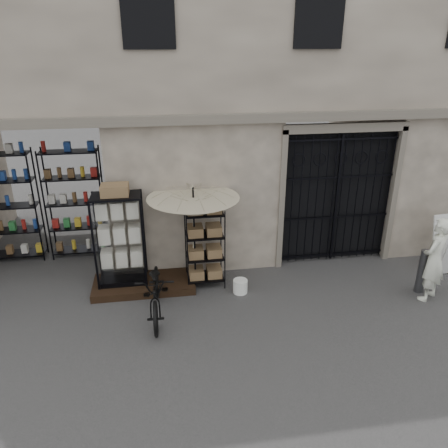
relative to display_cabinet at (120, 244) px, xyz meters
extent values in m
plane|color=black|center=(2.80, -1.64, -0.96)|extent=(80.00, 80.00, 0.00)
cube|color=#B7A793|center=(2.80, 2.36, 3.54)|extent=(14.00, 4.00, 9.00)
cube|color=black|center=(-1.70, 1.16, 0.54)|extent=(3.00, 1.70, 3.00)
cube|color=black|center=(-1.75, 1.66, 0.29)|extent=(2.70, 0.50, 2.50)
cube|color=black|center=(4.55, 0.64, 0.54)|extent=(2.50, 0.06, 3.00)
cube|color=black|center=(4.55, 0.48, 0.49)|extent=(0.05, 0.05, 2.80)
cube|color=black|center=(0.40, -0.09, -0.89)|extent=(2.00, 0.90, 0.15)
cube|color=black|center=(0.00, 0.01, -0.76)|extent=(1.04, 0.84, 0.10)
cube|color=silver|center=(-0.10, -0.25, 0.09)|extent=(0.79, 0.31, 1.69)
cube|color=silver|center=(0.00, 0.01, -0.01)|extent=(0.86, 0.65, 1.41)
cube|color=olive|center=(0.00, 0.01, 1.05)|extent=(0.61, 0.53, 0.20)
cube|color=black|center=(1.63, -0.10, -0.13)|extent=(0.79, 0.62, 1.66)
cube|color=olive|center=(1.63, -0.10, -0.19)|extent=(0.67, 0.50, 1.24)
cylinder|color=black|center=(1.43, -0.12, 0.08)|extent=(0.04, 0.04, 2.08)
imported|color=tan|center=(1.43, -0.12, 0.83)|extent=(1.87, 1.89, 1.40)
cylinder|color=white|center=(2.27, -0.56, -0.83)|extent=(0.34, 0.34, 0.27)
imported|color=black|center=(0.65, -1.05, -0.96)|extent=(0.66, 0.97, 1.83)
cylinder|color=#4C4C50|center=(5.77, -1.07, -0.51)|extent=(0.18, 0.18, 0.90)
imported|color=white|center=(5.80, -1.31, -0.96)|extent=(1.44, 1.72, 0.40)
cube|color=silver|center=(6.76, -0.25, -0.34)|extent=(0.60, 0.34, 1.21)
camera|label=1|loc=(0.81, -7.84, 3.64)|focal=35.00mm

